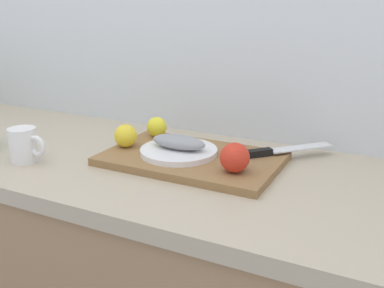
{
  "coord_description": "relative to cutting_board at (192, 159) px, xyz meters",
  "views": [
    {
      "loc": [
        0.62,
        -0.92,
        1.3
      ],
      "look_at": [
        0.14,
        0.04,
        0.95
      ],
      "focal_mm": 41.18,
      "sensor_mm": 36.0,
      "label": 1
    }
  ],
  "objects": [
    {
      "name": "coffee_mug_0",
      "position": [
        -0.39,
        -0.19,
        0.04
      ],
      "size": [
        0.11,
        0.07,
        0.09
      ],
      "color": "white",
      "rests_on": "kitchen_counter"
    },
    {
      "name": "fish_fillet",
      "position": [
        -0.03,
        -0.01,
        0.04
      ],
      "size": [
        0.15,
        0.06,
        0.04
      ],
      "primitive_type": "ellipsoid",
      "color": "gray",
      "rests_on": "white_plate"
    },
    {
      "name": "back_wall",
      "position": [
        -0.14,
        0.28,
        0.34
      ],
      "size": [
        3.2,
        0.05,
        2.5
      ],
      "primitive_type": "cube",
      "color": "silver",
      "rests_on": "ground_plane"
    },
    {
      "name": "lemon_1",
      "position": [
        -0.19,
        -0.02,
        0.04
      ],
      "size": [
        0.06,
        0.06,
        0.06
      ],
      "primitive_type": "sphere",
      "color": "yellow",
      "rests_on": "cutting_board"
    },
    {
      "name": "tomato_0",
      "position": [
        0.14,
        -0.06,
        0.05
      ],
      "size": [
        0.07,
        0.07,
        0.07
      ],
      "primitive_type": "sphere",
      "color": "red",
      "rests_on": "cutting_board"
    },
    {
      "name": "cutting_board",
      "position": [
        0.0,
        0.0,
        0.0
      ],
      "size": [
        0.45,
        0.29,
        0.02
      ],
      "primitive_type": "cube",
      "color": "olive",
      "rests_on": "kitchen_counter"
    },
    {
      "name": "chef_knife",
      "position": [
        0.18,
        0.09,
        0.02
      ],
      "size": [
        0.22,
        0.23,
        0.02
      ],
      "rotation": [
        0.0,
        0.0,
        0.81
      ],
      "color": "silver",
      "rests_on": "cutting_board"
    },
    {
      "name": "lemon_0",
      "position": [
        -0.17,
        0.1,
        0.04
      ],
      "size": [
        0.06,
        0.06,
        0.06
      ],
      "primitive_type": "sphere",
      "color": "yellow",
      "rests_on": "cutting_board"
    },
    {
      "name": "white_plate",
      "position": [
        -0.03,
        -0.01,
        0.02
      ],
      "size": [
        0.2,
        0.2,
        0.01
      ],
      "primitive_type": "cylinder",
      "color": "white",
      "rests_on": "cutting_board"
    }
  ]
}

